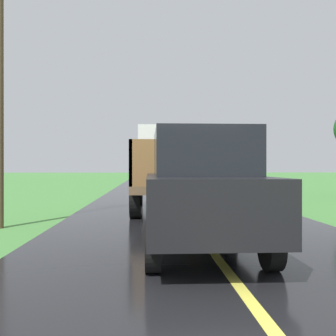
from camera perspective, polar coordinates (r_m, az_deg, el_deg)
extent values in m
cube|color=#2D2D30|center=(11.48, 0.45, -3.62)|extent=(0.90, 5.51, 0.24)
cube|color=brown|center=(11.47, 0.45, -2.63)|extent=(2.30, 5.80, 0.20)
cube|color=silver|center=(13.41, -0.05, 2.25)|extent=(2.10, 1.90, 1.90)
cube|color=black|center=(14.38, -0.25, 3.43)|extent=(1.78, 0.02, 0.76)
cube|color=brown|center=(10.47, -5.30, 0.67)|extent=(0.08, 3.85, 1.10)
cube|color=brown|center=(10.62, 6.76, 0.66)|extent=(0.08, 3.85, 1.10)
cube|color=brown|center=(8.61, 1.61, 0.80)|extent=(2.30, 0.08, 1.10)
cube|color=brown|center=(12.37, 0.20, 0.58)|extent=(2.30, 0.08, 1.10)
cylinder|color=black|center=(13.27, -4.56, -3.56)|extent=(0.28, 1.00, 1.00)
cylinder|color=black|center=(13.38, 4.48, -3.53)|extent=(0.28, 1.00, 1.00)
cylinder|color=black|center=(9.88, -5.09, -4.81)|extent=(0.28, 1.00, 1.00)
cylinder|color=black|center=(10.03, 7.03, -4.74)|extent=(0.28, 1.00, 1.00)
ellipsoid|color=#73B836|center=(9.92, 3.28, -1.32)|extent=(0.45, 0.42, 0.39)
ellipsoid|color=#6FA824|center=(9.29, 4.86, -1.33)|extent=(0.49, 0.44, 0.45)
ellipsoid|color=#82B535|center=(11.37, -0.57, 0.33)|extent=(0.43, 0.40, 0.44)
ellipsoid|color=#77C038|center=(11.72, 2.46, 0.44)|extent=(0.50, 0.49, 0.48)
ellipsoid|color=#7DB822|center=(9.19, 1.83, 0.33)|extent=(0.50, 0.59, 0.43)
ellipsoid|color=#74B620|center=(9.11, 1.97, -1.64)|extent=(0.58, 0.65, 0.37)
ellipsoid|color=#81C025|center=(10.97, 2.46, 1.87)|extent=(0.49, 0.57, 0.44)
ellipsoid|color=#6FB431|center=(9.68, 2.39, 2.25)|extent=(0.43, 0.55, 0.39)
cube|color=black|center=(6.07, 4.81, -4.90)|extent=(1.70, 4.10, 0.80)
cube|color=black|center=(5.86, 5.08, 2.26)|extent=(1.44, 2.05, 0.70)
cylinder|color=black|center=(7.34, -2.59, -7.93)|extent=(0.20, 0.64, 0.64)
cylinder|color=black|center=(7.51, 9.35, -7.75)|extent=(0.20, 0.64, 0.64)
cylinder|color=black|center=(4.83, -2.36, -12.14)|extent=(0.20, 0.64, 0.64)
cylinder|color=black|center=(5.09, 15.63, -11.52)|extent=(0.20, 0.64, 0.64)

